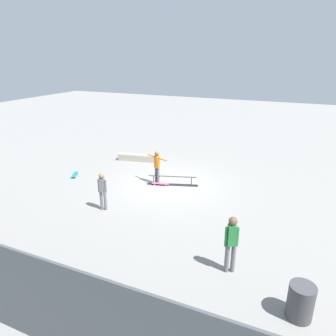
{
  "coord_description": "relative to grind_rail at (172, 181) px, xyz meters",
  "views": [
    {
      "loc": [
        -5.32,
        12.13,
        5.69
      ],
      "look_at": [
        -0.2,
        0.48,
        1.0
      ],
      "focal_mm": 33.02,
      "sensor_mm": 36.0,
      "label": 1
    }
  ],
  "objects": [
    {
      "name": "ground_plane",
      "position": [
        0.2,
        0.02,
        -0.19
      ],
      "size": [
        60.0,
        60.0,
        0.0
      ],
      "primitive_type": "plane",
      "color": "gray"
    },
    {
      "name": "grind_rail",
      "position": [
        0.0,
        0.0,
        0.0
      ],
      "size": [
        2.33,
        0.94,
        0.44
      ],
      "rotation": [
        0.0,
        0.0,
        0.31
      ],
      "color": "black",
      "rests_on": "ground_plane"
    },
    {
      "name": "skate_ledge",
      "position": [
        3.18,
        -2.39,
        -0.01
      ],
      "size": [
        2.24,
        0.84,
        0.37
      ],
      "primitive_type": "cube",
      "rotation": [
        0.0,
        0.0,
        0.19
      ],
      "color": "#B2A893",
      "rests_on": "ground_plane"
    },
    {
      "name": "skater_main",
      "position": [
        0.71,
        0.14,
        0.72
      ],
      "size": [
        1.2,
        0.55,
        1.57
      ],
      "rotation": [
        0.0,
        0.0,
        2.75
      ],
      "color": "slate",
      "rests_on": "ground_plane"
    },
    {
      "name": "skateboard_main",
      "position": [
        0.49,
        0.24,
        -0.12
      ],
      "size": [
        0.82,
        0.41,
        0.09
      ],
      "rotation": [
        0.0,
        0.0,
        3.41
      ],
      "color": "#E05993",
      "rests_on": "ground_plane"
    },
    {
      "name": "bystander_grey_shirt",
      "position": [
        1.49,
        3.32,
        0.67
      ],
      "size": [
        0.35,
        0.23,
        1.52
      ],
      "rotation": [
        0.0,
        0.0,
        3.46
      ],
      "color": "slate",
      "rests_on": "ground_plane"
    },
    {
      "name": "bystander_green_shirt",
      "position": [
        -3.83,
        4.97,
        0.77
      ],
      "size": [
        0.38,
        0.27,
        1.71
      ],
      "rotation": [
        0.0,
        0.0,
        0.44
      ],
      "color": "slate",
      "rests_on": "ground_plane"
    },
    {
      "name": "loose_skateboard_teal",
      "position": [
        4.9,
        0.91,
        -0.12
      ],
      "size": [
        0.55,
        0.8,
        0.09
      ],
      "rotation": [
        0.0,
        0.0,
        2.05
      ],
      "color": "teal",
      "rests_on": "ground_plane"
    },
    {
      "name": "trash_bin",
      "position": [
        -5.66,
        5.91,
        0.24
      ],
      "size": [
        0.59,
        0.59,
        0.87
      ],
      "primitive_type": "cylinder",
      "color": "#47474C",
      "rests_on": "ground_plane"
    },
    {
      "name": "back_fence",
      "position": [
        0.2,
        8.77,
        0.9
      ],
      "size": [
        24.0,
        0.06,
        2.19
      ],
      "primitive_type": "cube",
      "color": "#4C5156",
      "rests_on": "ground_plane"
    }
  ]
}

